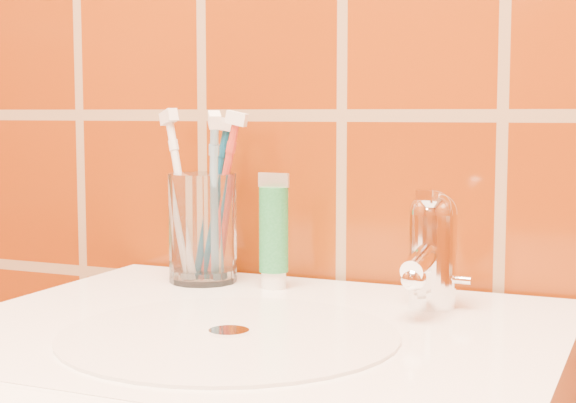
% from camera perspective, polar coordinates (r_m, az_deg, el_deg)
% --- Properties ---
extents(glass_tumbler, '(0.09, 0.09, 0.13)m').
position_cam_1_polar(glass_tumbler, '(1.02, -5.53, -1.72)').
color(glass_tumbler, white).
rests_on(glass_tumbler, pedestal_sink).
extents(toothpaste_tube, '(0.04, 0.03, 0.13)m').
position_cam_1_polar(toothpaste_tube, '(0.98, -0.93, -2.15)').
color(toothpaste_tube, white).
rests_on(toothpaste_tube, pedestal_sink).
extents(faucet, '(0.05, 0.11, 0.12)m').
position_cam_1_polar(faucet, '(0.89, 9.27, -2.81)').
color(faucet, white).
rests_on(faucet, pedestal_sink).
extents(toothbrush_0, '(0.11, 0.13, 0.21)m').
position_cam_1_polar(toothbrush_0, '(0.99, -4.85, 0.04)').
color(toothbrush_0, '#70A4C8').
rests_on(toothbrush_0, glass_tumbler).
extents(toothbrush_1, '(0.09, 0.10, 0.20)m').
position_cam_1_polar(toothbrush_1, '(1.03, -4.84, 0.08)').
color(toothbrush_1, navy).
rests_on(toothbrush_1, glass_tumbler).
extents(toothbrush_2, '(0.13, 0.12, 0.21)m').
position_cam_1_polar(toothbrush_2, '(1.03, -6.87, 0.34)').
color(toothbrush_2, white).
rests_on(toothbrush_2, glass_tumbler).
extents(toothbrush_3, '(0.08, 0.07, 0.20)m').
position_cam_1_polar(toothbrush_3, '(1.02, -4.33, 0.23)').
color(toothbrush_3, '#BC3528').
rests_on(toothbrush_3, glass_tumbler).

